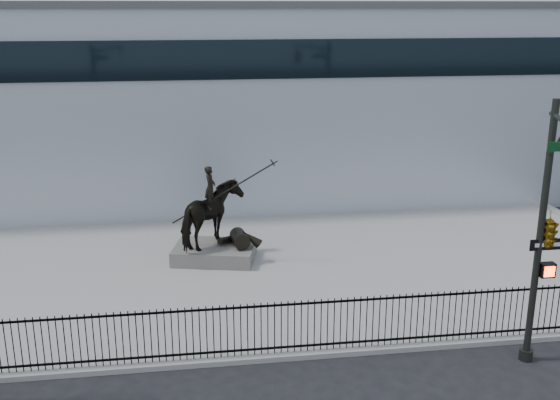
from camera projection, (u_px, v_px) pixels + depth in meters
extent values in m
plane|color=black|center=(268.00, 384.00, 16.43)|extent=(120.00, 120.00, 0.00)
cube|color=gray|center=(243.00, 273.00, 23.05)|extent=(30.00, 12.00, 0.15)
cube|color=#B6BDC7|center=(219.00, 98.00, 34.12)|extent=(44.00, 14.00, 9.00)
cube|color=black|center=(262.00, 349.00, 17.53)|extent=(22.00, 0.05, 0.05)
cube|color=black|center=(262.00, 306.00, 17.17)|extent=(22.00, 0.05, 0.05)
cube|color=black|center=(262.00, 329.00, 17.36)|extent=(22.00, 0.03, 1.50)
cube|color=#5D5B55|center=(215.00, 252.00, 24.02)|extent=(3.27, 2.60, 0.54)
imported|color=black|center=(213.00, 216.00, 23.62)|extent=(2.43, 2.68, 2.30)
imported|color=black|center=(210.00, 188.00, 23.32)|extent=(0.49, 0.64, 1.56)
cylinder|color=black|center=(222.00, 194.00, 23.36)|extent=(3.62, 0.91, 2.34)
cylinder|color=black|center=(526.00, 354.00, 17.54)|extent=(0.36, 0.36, 0.30)
cylinder|color=black|center=(540.00, 237.00, 16.58)|extent=(0.18, 0.18, 7.00)
imported|color=#B58614|center=(549.00, 229.00, 16.55)|extent=(0.53, 2.48, 1.00)
cube|color=black|center=(547.00, 270.00, 16.83)|extent=(0.38, 0.22, 0.38)
cube|color=#FF2D05|center=(550.00, 272.00, 16.71)|extent=(0.28, 0.02, 0.28)
cube|color=black|center=(547.00, 245.00, 16.62)|extent=(0.95, 0.03, 0.30)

